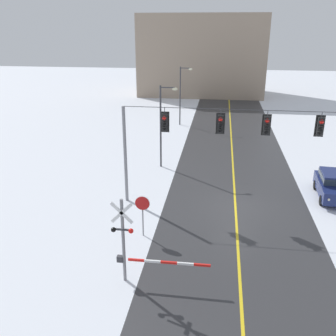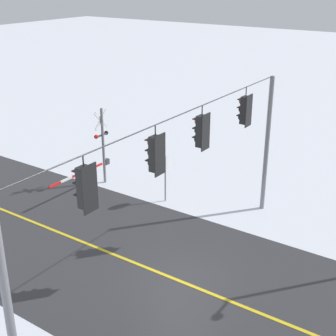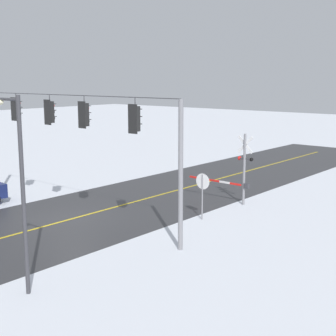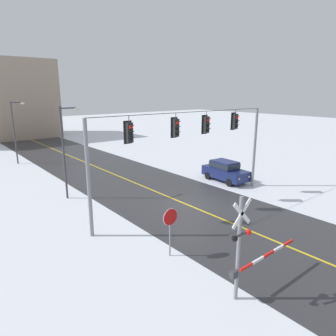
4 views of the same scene
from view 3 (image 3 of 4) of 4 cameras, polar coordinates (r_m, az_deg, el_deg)
name	(u,v)px [view 3 (image 3 of 4)]	position (r m, az deg, el deg)	size (l,w,h in m)	color
ground_plane	(72,219)	(25.55, -11.01, -5.79)	(160.00, 160.00, 0.00)	silver
signal_span	(69,132)	(24.72, -11.36, 4.09)	(14.20, 0.47, 6.22)	gray
stop_sign	(203,186)	(24.67, 4.02, -2.09)	(0.80, 0.09, 2.35)	gray
railroad_crossing	(239,169)	(27.94, 8.20, -0.17)	(4.27, 0.31, 4.00)	gray
streetlamp_near	(18,176)	(16.48, -16.87, -0.93)	(1.39, 0.28, 6.50)	#38383D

